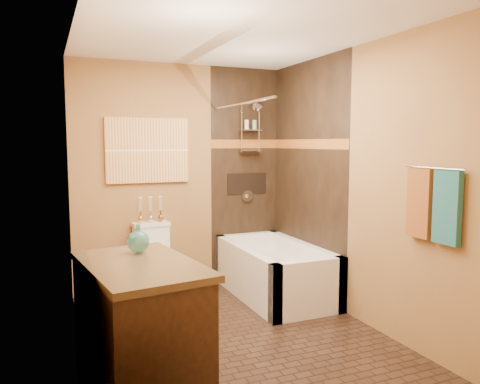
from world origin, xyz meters
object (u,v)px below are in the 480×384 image
sunset_painting (148,150)px  vanity (140,333)px  bathtub (274,275)px  toilet (155,260)px

sunset_painting → vanity: size_ratio=0.82×
sunset_painting → bathtub: sunset_painting is taller
vanity → bathtub: bearing=33.8°
sunset_painting → vanity: sunset_painting is taller
sunset_painting → bathtub: bearing=-31.5°
bathtub → vanity: 2.32m
sunset_painting → bathtub: (1.18, -0.73, -1.33)m
bathtub → toilet: toilet is taller
bathtub → sunset_painting: bearing=148.5°
toilet → bathtub: bearing=-24.2°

